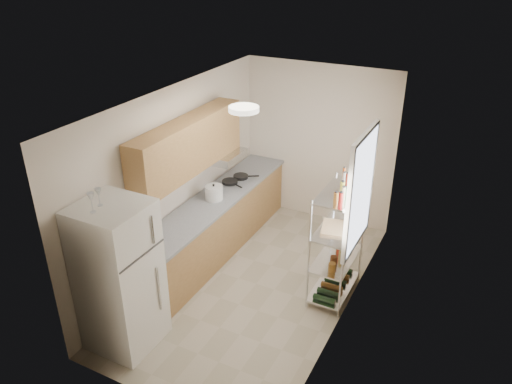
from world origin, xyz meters
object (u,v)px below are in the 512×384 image
rice_cooker (214,193)px  espresso_machine (355,215)px  frying_pan_large (230,182)px  cutting_board (335,228)px  refrigerator (119,277)px

rice_cooker → espresso_machine: espresso_machine is taller
frying_pan_large → cutting_board: cutting_board is taller
frying_pan_large → espresso_machine: (2.12, -0.51, 0.22)m
rice_cooker → cutting_board: rice_cooker is taller
cutting_board → espresso_machine: espresso_machine is taller
frying_pan_large → espresso_machine: espresso_machine is taller
espresso_machine → rice_cooker: bearing=-170.9°
refrigerator → cutting_board: (1.84, 1.88, 0.13)m
rice_cooker → cutting_board: 1.89m
frying_pan_large → cutting_board: 2.09m
rice_cooker → cutting_board: size_ratio=0.63×
frying_pan_large → refrigerator: bearing=-66.7°
rice_cooker → frying_pan_large: (-0.06, 0.57, -0.08)m
refrigerator → rice_cooker: bearing=91.0°
refrigerator → rice_cooker: size_ratio=6.96×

